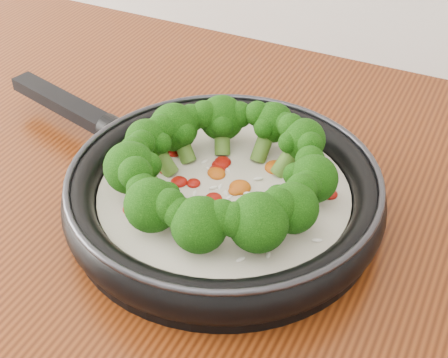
% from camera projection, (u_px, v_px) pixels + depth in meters
% --- Properties ---
extents(skillet, '(0.55, 0.41, 0.10)m').
position_uv_depth(skillet, '(221.00, 188.00, 0.68)').
color(skillet, black).
rests_on(skillet, counter).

